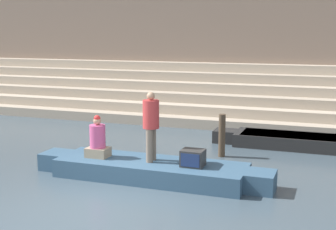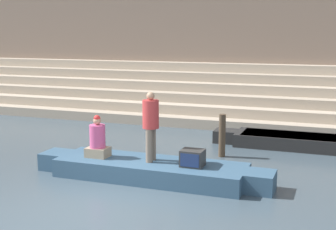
# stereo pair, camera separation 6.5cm
# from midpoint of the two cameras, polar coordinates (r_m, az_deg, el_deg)

# --- Properties ---
(ground_plane) EXTENTS (120.00, 120.00, 0.00)m
(ground_plane) POSITION_cam_midpoint_polar(r_m,az_deg,el_deg) (9.52, -9.16, -11.01)
(ground_plane) COLOR #3D4C56
(ghat_steps) EXTENTS (36.00, 3.74, 2.13)m
(ghat_steps) POSITION_cam_midpoint_polar(r_m,az_deg,el_deg) (18.73, 6.13, 1.93)
(ghat_steps) COLOR tan
(ghat_steps) RESTS_ON ground
(back_wall) EXTENTS (34.20, 1.28, 7.40)m
(back_wall) POSITION_cam_midpoint_polar(r_m,az_deg,el_deg) (20.44, 7.60, 10.73)
(back_wall) COLOR #7F6B5B
(back_wall) RESTS_ON ground
(rowboat_main) EXTENTS (5.76, 1.49, 0.43)m
(rowboat_main) POSITION_cam_midpoint_polar(r_m,az_deg,el_deg) (11.06, -2.30, -6.64)
(rowboat_main) COLOR #33516B
(rowboat_main) RESTS_ON ground
(person_standing) EXTENTS (0.38, 0.38, 1.63)m
(person_standing) POSITION_cam_midpoint_polar(r_m,az_deg,el_deg) (10.81, -2.26, -0.87)
(person_standing) COLOR #756656
(person_standing) RESTS_ON rowboat_main
(person_rowing) EXTENTS (0.53, 0.42, 1.03)m
(person_rowing) POSITION_cam_midpoint_polar(r_m,az_deg,el_deg) (11.41, -8.73, -3.13)
(person_rowing) COLOR gray
(person_rowing) RESTS_ON rowboat_main
(tv_set) EXTENTS (0.51, 0.45, 0.38)m
(tv_set) POSITION_cam_midpoint_polar(r_m,az_deg,el_deg) (10.56, 2.88, -5.26)
(tv_set) COLOR #2D2D2D
(tv_set) RESTS_ON rowboat_main
(moored_boat_shore) EXTENTS (6.34, 1.24, 0.38)m
(moored_boat_shore) POSITION_cam_midpoint_polar(r_m,az_deg,el_deg) (14.44, 17.89, -3.21)
(moored_boat_shore) COLOR black
(moored_boat_shore) RESTS_ON ground
(mooring_post) EXTENTS (0.19, 0.19, 1.19)m
(mooring_post) POSITION_cam_midpoint_polar(r_m,az_deg,el_deg) (12.97, 6.45, -2.50)
(mooring_post) COLOR #473828
(mooring_post) RESTS_ON ground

